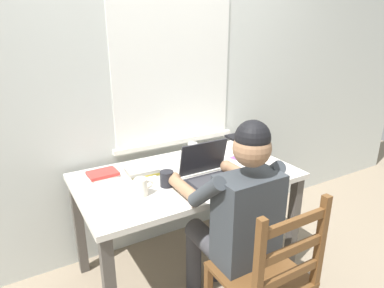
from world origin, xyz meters
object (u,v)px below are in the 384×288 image
at_px(seated_person, 235,214).
at_px(coffee_mug_spare, 141,187).
at_px(computer_mouse, 251,172).
at_px(book_stack_main, 103,175).
at_px(coffee_mug_white, 193,149).
at_px(landscape_photo_print, 239,157).
at_px(coffee_mug_dark, 167,179).
at_px(desk, 187,187).
at_px(wooden_chair, 267,278).
at_px(laptop, 210,172).
at_px(book_stack_side, 143,171).

relative_size(seated_person, coffee_mug_spare, 11.05).
distance_m(computer_mouse, book_stack_main, 0.95).
bearing_deg(coffee_mug_white, landscape_photo_print, -38.43).
bearing_deg(computer_mouse, coffee_mug_white, 106.58).
distance_m(seated_person, coffee_mug_dark, 0.46).
xyz_separation_m(computer_mouse, coffee_mug_spare, (-0.72, 0.10, 0.03)).
xyz_separation_m(seated_person, coffee_mug_dark, (-0.22, 0.38, 0.11)).
xyz_separation_m(seated_person, coffee_mug_white, (0.17, 0.75, 0.11)).
xyz_separation_m(computer_mouse, coffee_mug_dark, (-0.54, 0.13, 0.03)).
distance_m(desk, coffee_mug_spare, 0.41).
relative_size(wooden_chair, landscape_photo_print, 7.25).
bearing_deg(laptop, wooden_chair, -94.29).
bearing_deg(desk, book_stack_side, 151.97).
height_order(wooden_chair, coffee_mug_white, wooden_chair).
bearing_deg(book_stack_main, seated_person, -52.88).
bearing_deg(wooden_chair, coffee_mug_white, 80.62).
bearing_deg(coffee_mug_dark, computer_mouse, -13.49).
xyz_separation_m(wooden_chair, coffee_mug_dark, (-0.22, 0.67, 0.33)).
height_order(desk, computer_mouse, computer_mouse).
xyz_separation_m(book_stack_main, book_stack_side, (0.24, -0.08, 0.00)).
distance_m(laptop, coffee_mug_spare, 0.45).
relative_size(seated_person, computer_mouse, 12.47).
xyz_separation_m(desk, book_stack_side, (-0.25, 0.13, 0.12)).
xyz_separation_m(wooden_chair, computer_mouse, (0.32, 0.54, 0.30)).
height_order(wooden_chair, book_stack_main, wooden_chair).
bearing_deg(book_stack_main, book_stack_side, -19.31).
xyz_separation_m(seated_person, laptop, (0.05, 0.32, 0.12)).
height_order(book_stack_side, landscape_photo_print, book_stack_side).
distance_m(computer_mouse, coffee_mug_white, 0.52).
bearing_deg(landscape_photo_print, seated_person, -144.63).
bearing_deg(seated_person, wooden_chair, -90.00).
relative_size(wooden_chair, book_stack_main, 5.01).
bearing_deg(wooden_chair, landscape_photo_print, 61.59).
distance_m(desk, laptop, 0.23).
distance_m(coffee_mug_dark, book_stack_side, 0.24).
height_order(seated_person, laptop, seated_person).
distance_m(coffee_mug_white, book_stack_main, 0.70).
height_order(wooden_chair, coffee_mug_spare, wooden_chair).
bearing_deg(coffee_mug_white, book_stack_side, -162.89).
xyz_separation_m(coffee_mug_white, landscape_photo_print, (0.27, -0.22, -0.05)).
height_order(laptop, coffee_mug_spare, laptop).
distance_m(computer_mouse, book_stack_side, 0.71).
distance_m(desk, coffee_mug_dark, 0.25).
distance_m(laptop, computer_mouse, 0.28).
xyz_separation_m(computer_mouse, coffee_mug_white, (-0.15, 0.50, 0.03)).
height_order(wooden_chair, book_stack_side, wooden_chair).
relative_size(computer_mouse, landscape_photo_print, 0.77).
xyz_separation_m(coffee_mug_spare, book_stack_main, (-0.12, 0.34, -0.03)).
bearing_deg(wooden_chair, desk, 92.78).
relative_size(desk, book_stack_side, 6.78).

